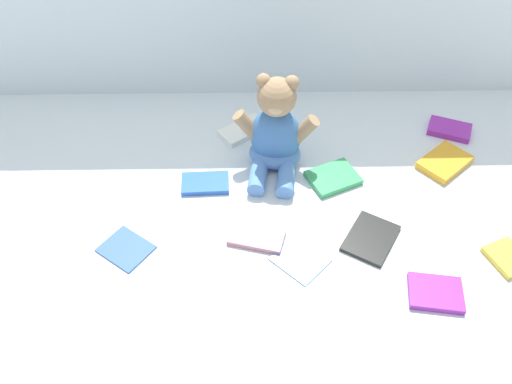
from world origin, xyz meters
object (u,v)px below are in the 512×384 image
Objects in this scene: book_case_6 at (449,129)px; book_case_9 at (300,259)px; book_case_3 at (257,237)px; book_case_5 at (244,130)px; book_case_4 at (508,258)px; book_case_8 at (445,162)px; teddy_bear at (275,134)px; book_case_2 at (126,248)px; book_case_1 at (371,238)px; book_case_0 at (333,178)px; book_case_10 at (205,183)px; book_case_7 at (436,293)px.

book_case_9 is at bearing 156.41° from book_case_6.
book_case_5 reaches higher than book_case_3.
book_case_4 reaches higher than book_case_9.
book_case_8 is (0.53, -0.14, 0.00)m from book_case_5.
book_case_8 is at bearing -177.83° from book_case_6.
teddy_bear is 0.46m from book_case_2.
book_case_6 is at bearing -110.94° from book_case_4.
book_case_1 is 1.23× the size of book_case_9.
book_case_0 is 0.90× the size of book_case_5.
book_case_1 is 0.97× the size of book_case_5.
book_case_1 is at bearing -117.52° from book_case_10.
book_case_4 is at bearing -25.26° from teddy_bear.
book_case_5 is at bearing -60.10° from book_case_4.
book_case_2 is at bearing 109.57° from book_case_3.
book_case_2 is 1.20× the size of book_case_4.
book_case_8 reaches higher than book_case_10.
book_case_9 is (-0.40, -0.31, -0.01)m from book_case_8.
book_case_5 is (-0.23, 0.20, -0.00)m from book_case_0.
book_case_10 is (-0.10, -0.21, -0.00)m from book_case_5.
book_case_0 is 1.02× the size of book_case_10.
book_case_3 and book_case_10 have the same top height.
book_case_5 is (-0.59, 0.45, 0.00)m from book_case_4.
teddy_bear is 0.22m from book_case_10.
book_case_6 is (-0.01, 0.45, 0.00)m from book_case_4.
book_case_0 is at bearing 21.98° from book_case_9.
book_case_1 is 1.05× the size of book_case_3.
book_case_4 is 0.73m from book_case_10.
book_case_0 is 0.45m from book_case_4.
book_case_1 is at bearing -27.41° from book_case_9.
book_case_5 is 1.02× the size of book_case_8.
book_case_8 is (-0.05, -0.14, 0.00)m from book_case_6.
book_case_2 is 0.69m from book_case_7.
book_case_7 is (0.11, -0.15, 0.00)m from book_case_1.
book_case_3 is at bearing 109.09° from book_case_0.
teddy_bear is 0.54m from book_case_7.
book_case_2 is at bearing 137.60° from book_case_6.
book_case_0 is 0.40m from book_case_6.
book_case_2 reaches higher than book_case_9.
book_case_8 is (0.50, 0.24, 0.00)m from book_case_3.
book_case_8 is at bearing 5.38° from teddy_bear.
book_case_10 is (-0.33, -0.01, -0.00)m from book_case_0.
book_case_10 is (-0.68, -0.20, -0.00)m from book_case_6.
book_case_5 is at bearing -27.59° from book_case_10.
book_case_0 is at bearing 140.31° from book_case_6.
book_case_9 is (0.05, -0.32, -0.09)m from teddy_bear.
book_case_4 is 0.79× the size of book_case_6.
book_case_7 is 0.85× the size of book_case_8.
book_case_0 reaches higher than book_case_2.
book_case_0 reaches higher than book_case_3.
book_case_2 is 0.94m from book_case_6.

